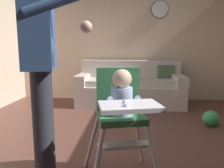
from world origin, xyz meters
The scene contains 7 objects.
ground centered at (0.00, 0.00, -0.05)m, with size 6.33×6.64×0.10m, color brown.
wall_far centered at (0.00, 2.55, 1.31)m, with size 5.53×0.06×2.62m, color beige.
couch centered at (0.05, 2.03, 0.33)m, with size 2.05×0.86×0.86m.
high_chair centered at (-0.04, -0.57, 0.66)m, with size 0.72×0.82×0.95m.
adult_standing centered at (-0.61, -0.71, 0.98)m, with size 0.59×0.50×1.73m.
toy_ball_second centered at (1.20, 0.85, 0.11)m, with size 0.22×0.22×0.22m, color green.
wall_clock centered at (0.63, 2.51, 1.90)m, with size 0.36×0.04×0.36m.
Camera 1 is at (0.03, -2.27, 1.11)m, focal length 35.23 mm.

